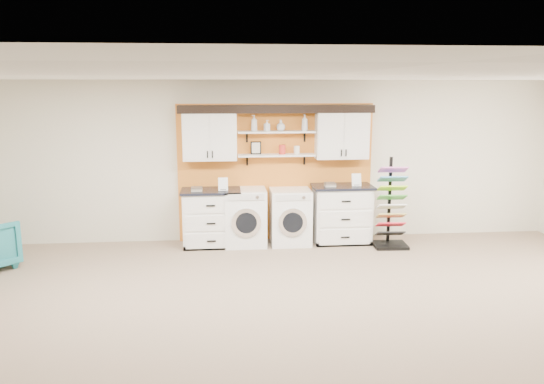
{
  "coord_description": "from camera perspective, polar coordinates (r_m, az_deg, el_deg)",
  "views": [
    {
      "loc": [
        -0.91,
        -5.18,
        2.71
      ],
      "look_at": [
        -0.21,
        2.3,
        1.19
      ],
      "focal_mm": 35.0,
      "sensor_mm": 36.0,
      "label": 1
    }
  ],
  "objects": [
    {
      "name": "ceiling",
      "position": [
        5.26,
        4.74,
        12.36
      ],
      "size": [
        10.0,
        10.0,
        0.0
      ],
      "primitive_type": "plane",
      "rotation": [
        3.14,
        0.0,
        0.0
      ],
      "color": "white",
      "rests_on": "wall_back"
    },
    {
      "name": "shelf_upper",
      "position": [
        9.06,
        0.48,
        6.49
      ],
      "size": [
        1.32,
        0.28,
        0.03
      ],
      "primitive_type": "cube",
      "color": "white",
      "rests_on": "wall_back"
    },
    {
      "name": "soap_bottle_a",
      "position": [
        9.02,
        -1.94,
        7.43
      ],
      "size": [
        0.12,
        0.12,
        0.27
      ],
      "primitive_type": "imported",
      "rotation": [
        0.0,
        0.0,
        -1.47
      ],
      "color": "silver",
      "rests_on": "shelf_upper"
    },
    {
      "name": "base_cabinet_left",
      "position": [
        9.1,
        -6.53,
        -2.77
      ],
      "size": [
        1.0,
        0.66,
        0.98
      ],
      "color": "white",
      "rests_on": "floor"
    },
    {
      "name": "canister_cream",
      "position": [
        9.14,
        2.67,
        4.54
      ],
      "size": [
        0.1,
        0.1,
        0.14
      ],
      "primitive_type": "cylinder",
      "color": "silver",
      "rests_on": "shelf_lower"
    },
    {
      "name": "crown_molding",
      "position": [
        9.05,
        0.48,
        9.01
      ],
      "size": [
        3.3,
        0.41,
        0.13
      ],
      "color": "black",
      "rests_on": "wall_back"
    },
    {
      "name": "upper_cabinet_right",
      "position": [
        9.24,
        7.52,
        6.18
      ],
      "size": [
        0.9,
        0.35,
        0.84
      ],
      "color": "white",
      "rests_on": "wall_back"
    },
    {
      "name": "wall_back",
      "position": [
        9.32,
        0.36,
        3.35
      ],
      "size": [
        10.0,
        0.0,
        10.0
      ],
      "primitive_type": "plane",
      "rotation": [
        1.57,
        0.0,
        0.0
      ],
      "color": "beige",
      "rests_on": "floor"
    },
    {
      "name": "upper_cabinet_left",
      "position": [
        9.02,
        -6.71,
        6.07
      ],
      "size": [
        0.9,
        0.35,
        0.84
      ],
      "color": "white",
      "rests_on": "wall_back"
    },
    {
      "name": "shelf_lower",
      "position": [
        9.11,
        0.48,
        3.99
      ],
      "size": [
        1.32,
        0.28,
        0.03
      ],
      "primitive_type": "cube",
      "color": "white",
      "rests_on": "wall_back"
    },
    {
      "name": "dryer",
      "position": [
        9.17,
        1.97,
        -2.66
      ],
      "size": [
        0.68,
        0.71,
        0.96
      ],
      "color": "white",
      "rests_on": "floor"
    },
    {
      "name": "base_cabinet_right",
      "position": [
        9.32,
        7.5,
        -2.35
      ],
      "size": [
        1.04,
        0.66,
        1.01
      ],
      "color": "white",
      "rests_on": "floor"
    },
    {
      "name": "picture_frame",
      "position": [
        9.11,
        -1.75,
        4.78
      ],
      "size": [
        0.18,
        0.02,
        0.22
      ],
      "color": "black",
      "rests_on": "shelf_lower"
    },
    {
      "name": "soap_bottle_c",
      "position": [
        9.06,
        0.96,
        7.18
      ],
      "size": [
        0.15,
        0.15,
        0.19
      ],
      "primitive_type": "imported",
      "rotation": [
        0.0,
        0.0,
        4.72
      ],
      "color": "silver",
      "rests_on": "shelf_upper"
    },
    {
      "name": "washer",
      "position": [
        9.1,
        -2.88,
        -2.7
      ],
      "size": [
        0.7,
        0.71,
        0.98
      ],
      "color": "white",
      "rests_on": "floor"
    },
    {
      "name": "accent_panel",
      "position": [
        9.32,
        0.38,
        2.1
      ],
      "size": [
        3.4,
        0.07,
        2.4
      ],
      "primitive_type": "cube",
      "color": "orange",
      "rests_on": "wall_back"
    },
    {
      "name": "soap_bottle_d",
      "position": [
        9.11,
        3.53,
        7.48
      ],
      "size": [
        0.15,
        0.15,
        0.28
      ],
      "primitive_type": "imported",
      "rotation": [
        0.0,
        0.0,
        -0.6
      ],
      "color": "silver",
      "rests_on": "shelf_upper"
    },
    {
      "name": "canister_red",
      "position": [
        9.11,
        1.11,
        4.59
      ],
      "size": [
        0.11,
        0.11,
        0.16
      ],
      "primitive_type": "cylinder",
      "color": "red",
      "rests_on": "shelf_lower"
    },
    {
      "name": "sample_rack",
      "position": [
        9.21,
        12.66,
        -2.75
      ],
      "size": [
        0.58,
        0.49,
        1.52
      ],
      "rotation": [
        0.0,
        0.0,
        -0.06
      ],
      "color": "black",
      "rests_on": "floor"
    },
    {
      "name": "floor",
      "position": [
        5.92,
        4.28,
        -15.86
      ],
      "size": [
        10.0,
        10.0,
        0.0
      ],
      "primitive_type": "plane",
      "color": "gray",
      "rests_on": "ground"
    },
    {
      "name": "soap_bottle_b",
      "position": [
        9.04,
        -0.55,
        7.16
      ],
      "size": [
        0.11,
        0.11,
        0.18
      ],
      "primitive_type": "imported",
      "rotation": [
        0.0,
        0.0,
        1.91
      ],
      "color": "silver",
      "rests_on": "shelf_upper"
    }
  ]
}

